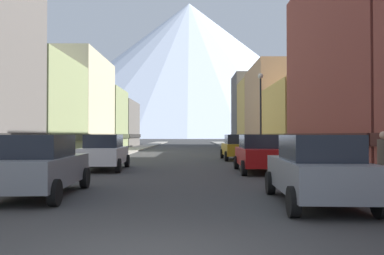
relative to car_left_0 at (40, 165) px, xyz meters
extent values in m
cube|color=gray|center=(-2.45, 29.06, -0.82)|extent=(2.50, 100.00, 0.15)
cube|color=gray|center=(10.05, 29.06, -0.82)|extent=(2.50, 100.00, 0.15)
cube|color=#8C9966|center=(-8.11, 15.00, 2.58)|extent=(8.81, 8.43, 6.95)
cube|color=#3F442D|center=(-8.11, 15.00, 0.70)|extent=(9.11, 8.43, 0.50)
cube|color=beige|center=(-6.91, 24.56, 3.57)|extent=(6.41, 10.54, 8.95)
cube|color=#595444|center=(-6.91, 24.56, 0.70)|extent=(6.71, 10.54, 0.50)
cube|color=#8C9966|center=(-8.68, 34.44, 2.65)|extent=(9.96, 8.11, 7.10)
cube|color=#3F442D|center=(-8.68, 34.44, 0.70)|extent=(10.26, 8.11, 0.50)
cube|color=#66605B|center=(-7.55, 44.27, 2.35)|extent=(7.70, 10.45, 6.50)
cube|color=#2D2B29|center=(-7.55, 44.27, 0.70)|extent=(8.00, 10.45, 0.50)
cube|color=#D8B259|center=(14.91, 22.45, 2.14)|extent=(7.22, 9.76, 6.08)
cube|color=brown|center=(14.91, 22.45, 0.70)|extent=(7.52, 9.76, 0.50)
cube|color=tan|center=(15.10, 33.86, 3.92)|extent=(7.60, 12.10, 9.63)
cube|color=brown|center=(15.10, 33.86, 0.70)|extent=(7.90, 12.10, 0.50)
cube|color=#D8B259|center=(15.40, 44.37, 3.79)|extent=(8.20, 8.71, 9.39)
cube|color=brown|center=(15.40, 44.37, 0.70)|extent=(8.50, 8.71, 0.50)
cube|color=#66605B|center=(14.47, 53.28, 4.90)|extent=(6.35, 8.45, 11.60)
cube|color=#2D2B29|center=(14.47, 53.28, 0.70)|extent=(6.65, 8.45, 0.50)
cube|color=slate|center=(0.00, 0.06, -0.16)|extent=(2.04, 4.48, 0.80)
cube|color=#1E232D|center=(0.01, -0.19, 0.56)|extent=(1.70, 2.27, 0.64)
cylinder|color=black|center=(-1.00, 1.67, -0.56)|extent=(0.25, 0.69, 0.68)
cylinder|color=black|center=(0.84, 1.75, -0.56)|extent=(0.25, 0.69, 0.68)
cylinder|color=black|center=(0.99, -1.55, -0.56)|extent=(0.25, 0.69, 0.68)
cube|color=silver|center=(0.00, 8.51, -0.16)|extent=(2.02, 4.47, 0.80)
cube|color=#1E232D|center=(0.01, 8.26, 0.56)|extent=(1.69, 2.26, 0.64)
cylinder|color=black|center=(-0.99, 10.12, -0.56)|extent=(0.25, 0.69, 0.68)
cylinder|color=black|center=(0.85, 10.19, -0.56)|extent=(0.25, 0.69, 0.68)
cylinder|color=black|center=(-0.85, 6.82, -0.56)|extent=(0.25, 0.69, 0.68)
cylinder|color=black|center=(0.98, 6.90, -0.56)|extent=(0.25, 0.69, 0.68)
cube|color=slate|center=(7.60, -1.26, -0.16)|extent=(2.05, 4.48, 0.80)
cube|color=#1E232D|center=(7.59, -1.51, 0.56)|extent=(1.70, 2.27, 0.64)
cylinder|color=black|center=(6.76, 0.43, -0.56)|extent=(0.25, 0.69, 0.68)
cylinder|color=black|center=(8.59, 0.34, -0.56)|extent=(0.25, 0.69, 0.68)
cylinder|color=black|center=(6.60, -2.86, -0.56)|extent=(0.25, 0.69, 0.68)
cylinder|color=black|center=(8.44, -2.95, -0.56)|extent=(0.25, 0.69, 0.68)
cube|color=#9E1111|center=(7.60, 7.26, -0.16)|extent=(1.89, 4.42, 0.80)
cube|color=#1E232D|center=(7.60, 7.51, 0.56)|extent=(1.62, 2.22, 0.64)
cylinder|color=black|center=(8.50, 5.60, -0.56)|extent=(0.23, 0.68, 0.68)
cylinder|color=black|center=(6.66, 5.62, -0.56)|extent=(0.23, 0.68, 0.68)
cylinder|color=black|center=(8.54, 8.90, -0.56)|extent=(0.23, 0.68, 0.68)
cylinder|color=black|center=(6.70, 8.92, -0.56)|extent=(0.23, 0.68, 0.68)
cube|color=#B28419|center=(7.60, 16.37, -0.16)|extent=(1.90, 4.42, 0.80)
cube|color=#1E232D|center=(7.60, 16.12, 0.56)|extent=(1.63, 2.22, 0.64)
cylinder|color=black|center=(6.66, 18.00, -0.56)|extent=(0.23, 0.68, 0.68)
cylinder|color=black|center=(8.49, 18.03, -0.56)|extent=(0.23, 0.68, 0.68)
cylinder|color=black|center=(6.70, 14.71, -0.56)|extent=(0.23, 0.68, 0.68)
cylinder|color=black|center=(8.54, 14.73, -0.56)|extent=(0.23, 0.68, 0.68)
cylinder|color=#4C4C51|center=(-3.20, 8.99, -0.58)|extent=(0.52, 0.52, 0.33)
sphere|color=#2F7C2C|center=(-3.20, 8.99, -0.23)|extent=(0.46, 0.46, 0.46)
cylinder|color=brown|center=(-2.45, 21.69, -0.04)|extent=(0.36, 0.36, 1.42)
sphere|color=tan|center=(-2.45, 21.69, 0.78)|extent=(0.22, 0.22, 0.22)
cylinder|color=black|center=(9.15, 15.65, 2.00)|extent=(0.12, 0.12, 5.50)
sphere|color=white|center=(9.15, 15.65, 4.93)|extent=(0.36, 0.36, 0.36)
cone|color=silver|center=(2.49, 254.06, 44.61)|extent=(220.49, 220.49, 91.02)
camera|label=1|loc=(4.41, -11.34, 0.89)|focal=36.73mm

